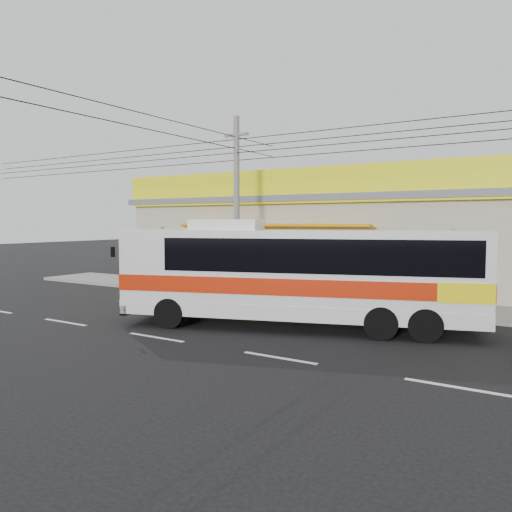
{
  "coord_description": "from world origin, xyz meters",
  "views": [
    {
      "loc": [
        9.77,
        -12.8,
        3.29
      ],
      "look_at": [
        0.51,
        2.0,
        2.07
      ],
      "focal_mm": 35.0,
      "sensor_mm": 36.0,
      "label": 1
    }
  ],
  "objects": [
    {
      "name": "storefront_building",
      "position": [
        -0.01,
        11.54,
        2.3
      ],
      "size": [
        22.6,
        9.2,
        5.7
      ],
      "color": "#ABA38A",
      "rests_on": "ground"
    },
    {
      "name": "coach_bus",
      "position": [
        2.93,
        0.83,
        1.79
      ],
      "size": [
        11.02,
        5.53,
        3.34
      ],
      "rotation": [
        0.0,
        0.0,
        0.31
      ],
      "color": "silver",
      "rests_on": "ground"
    },
    {
      "name": "motorbike_dark",
      "position": [
        -8.29,
        6.71,
        0.71
      ],
      "size": [
        1.93,
        0.81,
        1.13
      ],
      "primitive_type": "imported",
      "rotation": [
        0.0,
        0.0,
        1.72
      ],
      "color": "black",
      "rests_on": "sidewalk"
    },
    {
      "name": "lane_markings",
      "position": [
        0.0,
        -2.5,
        0.0
      ],
      "size": [
        50.0,
        0.12,
        0.01
      ],
      "primitive_type": null,
      "color": "silver",
      "rests_on": "ground"
    },
    {
      "name": "motorbike_red",
      "position": [
        -6.72,
        5.04,
        0.7
      ],
      "size": [
        2.17,
        0.96,
        1.1
      ],
      "primitive_type": "imported",
      "rotation": [
        0.0,
        0.0,
        1.68
      ],
      "color": "maroon",
      "rests_on": "sidewalk"
    },
    {
      "name": "sidewalk",
      "position": [
        0.0,
        6.0,
        0.07
      ],
      "size": [
        30.0,
        3.2,
        0.15
      ],
      "primitive_type": "cube",
      "color": "gray",
      "rests_on": "ground"
    },
    {
      "name": "ground",
      "position": [
        0.0,
        0.0,
        0.0
      ],
      "size": [
        120.0,
        120.0,
        0.0
      ],
      "primitive_type": "plane",
      "color": "black",
      "rests_on": "ground"
    },
    {
      "name": "utility_pole",
      "position": [
        -2.17,
        4.74,
        6.33
      ],
      "size": [
        34.0,
        14.0,
        7.68
      ],
      "color": "slate",
      "rests_on": "ground"
    }
  ]
}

